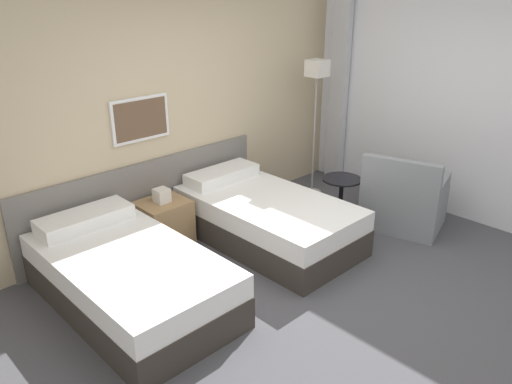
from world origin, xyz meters
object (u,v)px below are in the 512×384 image
object	(u,v)px
bed_near_door	(129,277)
armchair	(403,203)
side_table	(341,191)
bed_near_window	(266,218)
floor_lamp	(317,85)
nightstand	(164,222)

from	to	relation	value
bed_near_door	armchair	distance (m)	3.08
side_table	bed_near_window	bearing A→B (deg)	165.15
floor_lamp	bed_near_door	bearing A→B (deg)	-170.37
bed_near_door	armchair	size ratio (longest dim) A/B	1.95
armchair	side_table	bearing A→B (deg)	17.80
bed_near_window	side_table	bearing A→B (deg)	-14.85
bed_near_door	side_table	world-z (taller)	bed_near_door
side_table	armchair	size ratio (longest dim) A/B	0.53
bed_near_window	floor_lamp	bearing A→B (deg)	20.50
bed_near_door	nightstand	bearing A→B (deg)	39.80
side_table	armchair	world-z (taller)	armchair
bed_near_door	side_table	distance (m)	2.60
nightstand	floor_lamp	world-z (taller)	floor_lamp
nightstand	armchair	bearing A→B (deg)	-34.99
side_table	bed_near_door	bearing A→B (deg)	174.44
bed_near_window	armchair	size ratio (longest dim) A/B	1.95
bed_near_door	floor_lamp	bearing A→B (deg)	9.63
bed_near_window	side_table	xyz separation A→B (m)	(0.95, -0.25, 0.11)
floor_lamp	side_table	size ratio (longest dim) A/B	3.28
nightstand	floor_lamp	bearing A→B (deg)	-4.56
nightstand	side_table	bearing A→B (deg)	-27.84
bed_near_window	floor_lamp	world-z (taller)	floor_lamp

